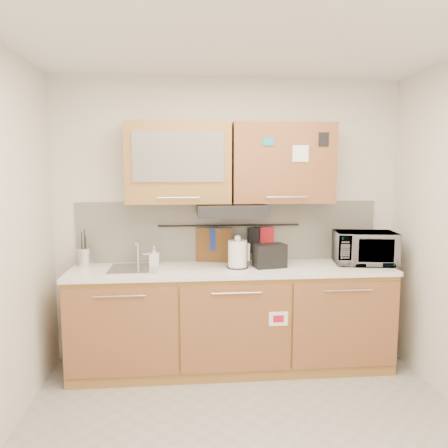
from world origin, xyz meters
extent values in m
plane|color=white|center=(0.00, 0.00, 2.60)|extent=(3.20, 3.20, 0.00)
plane|color=silver|center=(0.00, 1.50, 1.30)|extent=(3.20, 0.00, 3.20)
cube|color=#AE823D|center=(0.00, 1.20, 0.44)|extent=(2.80, 0.60, 0.88)
cube|color=black|center=(0.00, 1.20, 0.05)|extent=(2.80, 0.54, 0.10)
cube|color=#9C6137|center=(-0.93, 0.89, 0.47)|extent=(0.91, 0.02, 0.74)
cylinder|color=silver|center=(-0.93, 0.86, 0.78)|extent=(0.41, 0.01, 0.01)
cube|color=#9C6137|center=(0.00, 0.89, 0.47)|extent=(0.91, 0.02, 0.74)
cylinder|color=silver|center=(0.00, 0.86, 0.78)|extent=(0.41, 0.01, 0.01)
cube|color=#9C6137|center=(0.93, 0.89, 0.47)|extent=(0.91, 0.02, 0.74)
cylinder|color=silver|center=(0.93, 0.86, 0.78)|extent=(0.41, 0.01, 0.01)
cube|color=white|center=(0.00, 1.19, 0.90)|extent=(2.82, 0.62, 0.04)
cube|color=silver|center=(0.00, 1.49, 1.20)|extent=(2.80, 0.02, 0.56)
cube|color=#AE823D|center=(-0.46, 1.32, 1.83)|extent=(0.90, 0.35, 0.70)
cube|color=silver|center=(-0.46, 1.14, 1.88)|extent=(0.76, 0.02, 0.42)
cube|color=#9C6137|center=(0.46, 1.32, 1.83)|extent=(0.90, 0.35, 0.70)
cube|color=white|center=(0.58, 1.14, 1.91)|extent=(0.14, 0.00, 0.14)
cube|color=black|center=(0.00, 1.25, 1.42)|extent=(0.60, 0.46, 0.10)
cube|color=silver|center=(-0.85, 1.20, 0.92)|extent=(0.42, 0.40, 0.03)
cylinder|color=silver|center=(-0.83, 1.36, 1.04)|extent=(0.03, 0.03, 0.24)
cylinder|color=silver|center=(-0.83, 1.28, 1.14)|extent=(0.02, 0.18, 0.02)
cylinder|color=black|center=(0.00, 1.45, 1.26)|extent=(1.30, 0.02, 0.02)
cylinder|color=silver|center=(-1.30, 1.36, 1.00)|extent=(0.14, 0.14, 0.16)
cylinder|color=black|center=(-1.32, 1.37, 1.07)|extent=(0.01, 0.01, 0.31)
cylinder|color=black|center=(-1.28, 1.34, 1.06)|extent=(0.01, 0.01, 0.27)
cylinder|color=black|center=(-1.30, 1.38, 1.08)|extent=(0.01, 0.01, 0.33)
cylinder|color=black|center=(-1.32, 1.34, 1.04)|extent=(0.01, 0.01, 0.24)
cylinder|color=white|center=(0.04, 1.17, 1.04)|extent=(0.21, 0.21, 0.24)
sphere|color=white|center=(0.04, 1.17, 1.18)|extent=(0.05, 0.05, 0.05)
cube|color=white|center=(0.14, 1.21, 1.05)|extent=(0.03, 0.04, 0.15)
cylinder|color=black|center=(0.04, 1.17, 0.93)|extent=(0.19, 0.19, 0.01)
cube|color=black|center=(0.33, 1.17, 1.02)|extent=(0.30, 0.21, 0.21)
cube|color=black|center=(0.28, 1.16, 1.12)|extent=(0.10, 0.13, 0.01)
cube|color=black|center=(0.38, 1.18, 1.12)|extent=(0.10, 0.13, 0.01)
imported|color=#999999|center=(1.22, 1.22, 1.07)|extent=(0.58, 0.44, 0.29)
imported|color=#999999|center=(-0.68, 1.27, 1.01)|extent=(0.08, 0.09, 0.19)
cube|color=brown|center=(-0.14, 1.44, 1.03)|extent=(0.33, 0.11, 0.42)
cube|color=navy|center=(-0.12, 1.44, 1.13)|extent=(0.13, 0.04, 0.21)
cube|color=black|center=(0.25, 1.44, 1.12)|extent=(0.15, 0.09, 0.23)
cube|color=red|center=(0.35, 1.44, 1.16)|extent=(0.13, 0.03, 0.16)
camera|label=1|loc=(-0.42, -2.55, 1.76)|focal=35.00mm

